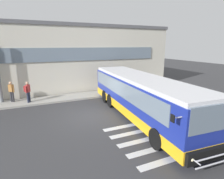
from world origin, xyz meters
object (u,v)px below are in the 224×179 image
(bus_main_foreground, at_px, (140,97))
(passenger_near_column, at_px, (11,91))
(safety_bollard_yellow, at_px, (115,92))
(passenger_by_doorway, at_px, (28,91))

(bus_main_foreground, distance_m, passenger_near_column, 10.29)
(passenger_near_column, bearing_deg, safety_bollard_yellow, -10.44)
(passenger_by_doorway, bearing_deg, safety_bollard_yellow, -7.12)
(bus_main_foreground, height_order, passenger_by_doorway, bus_main_foreground)
(passenger_near_column, relative_size, passenger_by_doorway, 1.00)
(safety_bollard_yellow, bearing_deg, passenger_near_column, 169.56)
(bus_main_foreground, height_order, safety_bollard_yellow, bus_main_foreground)
(safety_bollard_yellow, bearing_deg, bus_main_foreground, -96.04)
(passenger_near_column, height_order, safety_bollard_yellow, passenger_near_column)
(bus_main_foreground, relative_size, passenger_by_doorway, 7.09)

